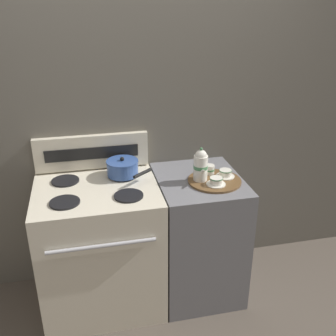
{
  "coord_description": "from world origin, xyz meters",
  "views": [
    {
      "loc": [
        -0.33,
        -2.27,
        2.04
      ],
      "look_at": [
        0.19,
        0.04,
        0.98
      ],
      "focal_mm": 42.0,
      "sensor_mm": 36.0,
      "label": 1
    }
  ],
  "objects_px": {
    "stove": "(101,247)",
    "teacup_left": "(216,181)",
    "saucepan": "(123,168)",
    "serving_tray": "(214,181)",
    "teacup_right": "(225,173)",
    "teapot": "(201,165)",
    "creamer_jug": "(210,169)"
  },
  "relations": [
    {
      "from": "saucepan",
      "to": "serving_tray",
      "type": "relative_size",
      "value": 0.89
    },
    {
      "from": "saucepan",
      "to": "teapot",
      "type": "height_order",
      "value": "teapot"
    },
    {
      "from": "serving_tray",
      "to": "teacup_left",
      "type": "relative_size",
      "value": 2.81
    },
    {
      "from": "stove",
      "to": "saucepan",
      "type": "bearing_deg",
      "value": 37.36
    },
    {
      "from": "teapot",
      "to": "teacup_left",
      "type": "distance_m",
      "value": 0.14
    },
    {
      "from": "teapot",
      "to": "creamer_jug",
      "type": "relative_size",
      "value": 3.47
    },
    {
      "from": "serving_tray",
      "to": "teacup_left",
      "type": "xyz_separation_m",
      "value": [
        -0.01,
        -0.07,
        0.03
      ]
    },
    {
      "from": "creamer_jug",
      "to": "teacup_right",
      "type": "bearing_deg",
      "value": -36.69
    },
    {
      "from": "stove",
      "to": "serving_tray",
      "type": "relative_size",
      "value": 2.58
    },
    {
      "from": "saucepan",
      "to": "teacup_left",
      "type": "distance_m",
      "value": 0.63
    },
    {
      "from": "saucepan",
      "to": "teacup_right",
      "type": "distance_m",
      "value": 0.69
    },
    {
      "from": "saucepan",
      "to": "teacup_left",
      "type": "xyz_separation_m",
      "value": [
        0.56,
        -0.28,
        -0.03
      ]
    },
    {
      "from": "saucepan",
      "to": "teacup_right",
      "type": "bearing_deg",
      "value": -15.5
    },
    {
      "from": "stove",
      "to": "saucepan",
      "type": "height_order",
      "value": "saucepan"
    },
    {
      "from": "teapot",
      "to": "creamer_jug",
      "type": "height_order",
      "value": "teapot"
    },
    {
      "from": "stove",
      "to": "serving_tray",
      "type": "bearing_deg",
      "value": -5.06
    },
    {
      "from": "teacup_right",
      "to": "stove",
      "type": "bearing_deg",
      "value": 177.53
    },
    {
      "from": "stove",
      "to": "teapot",
      "type": "bearing_deg",
      "value": -4.06
    },
    {
      "from": "saucepan",
      "to": "teacup_left",
      "type": "relative_size",
      "value": 2.49
    },
    {
      "from": "stove",
      "to": "creamer_jug",
      "type": "height_order",
      "value": "creamer_jug"
    },
    {
      "from": "teacup_left",
      "to": "serving_tray",
      "type": "bearing_deg",
      "value": 78.51
    },
    {
      "from": "teacup_left",
      "to": "teacup_right",
      "type": "xyz_separation_m",
      "value": [
        0.1,
        0.1,
        0.0
      ]
    },
    {
      "from": "teacup_left",
      "to": "creamer_jug",
      "type": "distance_m",
      "value": 0.17
    },
    {
      "from": "stove",
      "to": "teacup_left",
      "type": "xyz_separation_m",
      "value": [
        0.76,
        -0.14,
        0.48
      ]
    },
    {
      "from": "teapot",
      "to": "saucepan",
      "type": "bearing_deg",
      "value": 158.11
    },
    {
      "from": "saucepan",
      "to": "serving_tray",
      "type": "xyz_separation_m",
      "value": [
        0.58,
        -0.21,
        -0.06
      ]
    },
    {
      "from": "stove",
      "to": "serving_tray",
      "type": "distance_m",
      "value": 0.9
    },
    {
      "from": "saucepan",
      "to": "teacup_right",
      "type": "relative_size",
      "value": 2.49
    },
    {
      "from": "teapot",
      "to": "teacup_right",
      "type": "distance_m",
      "value": 0.2
    },
    {
      "from": "teacup_right",
      "to": "teapot",
      "type": "bearing_deg",
      "value": -176.38
    },
    {
      "from": "stove",
      "to": "creamer_jug",
      "type": "relative_size",
      "value": 13.84
    },
    {
      "from": "serving_tray",
      "to": "teacup_right",
      "type": "height_order",
      "value": "teacup_right"
    }
  ]
}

